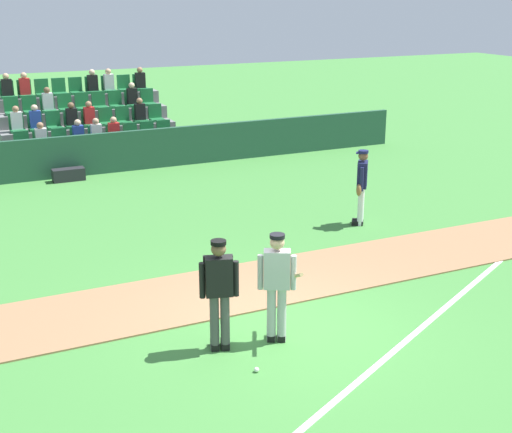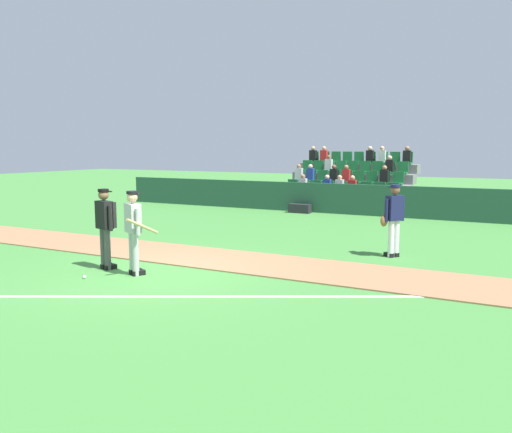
{
  "view_description": "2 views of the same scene",
  "coord_description": "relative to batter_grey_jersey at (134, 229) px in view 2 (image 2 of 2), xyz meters",
  "views": [
    {
      "loc": [
        -4.72,
        -9.15,
        5.21
      ],
      "look_at": [
        0.71,
        2.34,
        1.13
      ],
      "focal_mm": 49.6,
      "sensor_mm": 36.0,
      "label": 1
    },
    {
      "loc": [
        6.97,
        -8.61,
        2.65
      ],
      "look_at": [
        1.48,
        1.92,
        1.07
      ],
      "focal_mm": 36.65,
      "sensor_mm": 36.0,
      "label": 2
    }
  ],
  "objects": [
    {
      "name": "foul_line_chalk",
      "position": [
        3.2,
        -0.16,
        -0.96
      ],
      "size": [
        10.69,
        5.63,
        0.01
      ],
      "primitive_type": "cube",
      "rotation": [
        0.0,
        0.0,
        0.48
      ],
      "color": "white",
      "rests_on": "ground"
    },
    {
      "name": "ground_plane",
      "position": [
        0.2,
        0.34,
        -0.97
      ],
      "size": [
        80.0,
        80.0,
        0.0
      ],
      "primitive_type": "plane",
      "color": "#42843A"
    },
    {
      "name": "equipment_bag",
      "position": [
        -1.0,
        11.22,
        -0.79
      ],
      "size": [
        0.9,
        0.36,
        0.36
      ],
      "primitive_type": "cube",
      "color": "#232328",
      "rests_on": "ground"
    },
    {
      "name": "runner_navy_jersey",
      "position": [
        4.35,
        4.3,
        -0.01
      ],
      "size": [
        0.52,
        0.55,
        1.76
      ],
      "color": "white",
      "rests_on": "ground"
    },
    {
      "name": "baseball",
      "position": [
        -0.69,
        -0.73,
        -0.93
      ],
      "size": [
        0.07,
        0.07,
        0.07
      ],
      "primitive_type": "sphere",
      "color": "white",
      "rests_on": "ground"
    },
    {
      "name": "dugout_fence",
      "position": [
        0.2,
        11.67,
        -0.36
      ],
      "size": [
        20.0,
        0.16,
        1.21
      ],
      "primitive_type": "cube",
      "color": "#234C38",
      "rests_on": "ground"
    },
    {
      "name": "batter_grey_jersey",
      "position": [
        0.0,
        0.0,
        0.0
      ],
      "size": [
        0.63,
        0.79,
        1.76
      ],
      "color": "#B2B2B2",
      "rests_on": "ground"
    },
    {
      "name": "infield_dirt_path",
      "position": [
        0.2,
        2.12,
        -0.95
      ],
      "size": [
        28.0,
        2.1,
        0.03
      ],
      "primitive_type": "cube",
      "color": "#9E704C",
      "rests_on": "ground"
    },
    {
      "name": "umpire_home_plate",
      "position": [
        -0.9,
        0.14,
        0.03
      ],
      "size": [
        0.57,
        0.39,
        1.76
      ],
      "color": "#4C4C4C",
      "rests_on": "ground"
    },
    {
      "name": "stadium_bleachers",
      "position": [
        0.19,
        13.97,
        -0.2
      ],
      "size": [
        5.55,
        3.8,
        2.7
      ],
      "color": "slate",
      "rests_on": "ground"
    }
  ]
}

